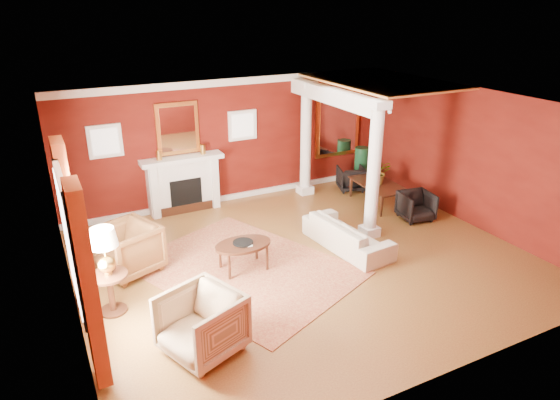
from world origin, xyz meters
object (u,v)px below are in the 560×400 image
coffee_table (243,246)px  sofa (348,230)px  armchair_leopard (127,247)px  dining_table (379,188)px  side_table (106,257)px  armchair_stripe (201,321)px

coffee_table → sofa: bearing=-3.4°
armchair_leopard → dining_table: 5.96m
side_table → dining_table: 6.66m
sofa → dining_table: (1.93, 1.53, 0.02)m
coffee_table → side_table: size_ratio=0.72×
armchair_leopard → dining_table: size_ratio=0.67×
sofa → armchair_stripe: size_ratio=1.99×
coffee_table → side_table: side_table is taller
armchair_stripe → dining_table: 6.35m
coffee_table → dining_table: size_ratio=0.70×
armchair_leopard → coffee_table: bearing=44.1°
side_table → armchair_stripe: bearing=-58.4°
armchair_stripe → side_table: 1.87m
side_table → sofa: bearing=2.1°
armchair_stripe → sofa: bearing=94.5°
sofa → armchair_stripe: bearing=110.0°
sofa → dining_table: 2.46m
armchair_leopard → side_table: size_ratio=0.69×
armchair_stripe → coffee_table: bearing=121.5°
coffee_table → side_table: (-2.34, -0.29, 0.48)m
side_table → coffee_table: bearing=7.1°
coffee_table → dining_table: dining_table is taller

